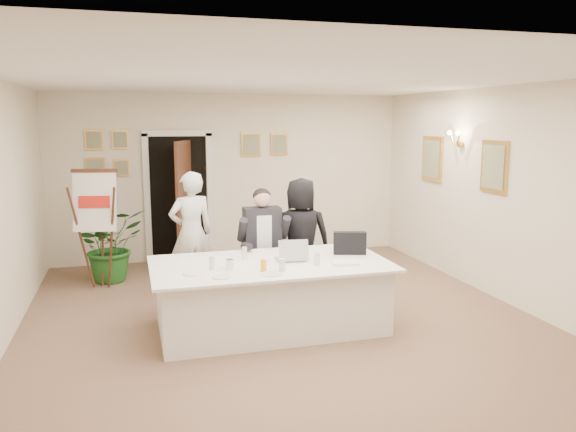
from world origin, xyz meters
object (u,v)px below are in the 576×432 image
Objects in this scene: standing_woman at (301,238)px; potted_palm at (110,246)px; flip_chart at (98,235)px; standing_man at (191,233)px; conference_table at (271,295)px; steel_jug at (230,264)px; laptop at (291,248)px; oj_glass at (264,266)px; seated_man at (263,245)px; laptop_bag at (350,243)px; paper_stack at (345,263)px.

standing_woman is 2.91m from potted_palm.
flip_chart is 1.34m from standing_man.
conference_table is 0.68m from steel_jug.
laptop is (2.07, -2.47, 0.38)m from potted_palm.
standing_man reaches higher than conference_table.
laptop is (0.25, 0.06, 0.52)m from conference_table.
oj_glass is (-0.16, -0.35, 0.45)m from conference_table.
flip_chart reaches higher than potted_palm.
seated_man reaches higher than potted_palm.
paper_stack is at bearing -101.29° from laptop_bag.
paper_stack is at bearing -41.60° from flip_chart.
standing_man is 1.04× the size of standing_woman.
standing_woman is at bearing 147.31° from standing_man.
laptop_bag reaches higher than oj_glass.
steel_jug is (-1.28, 0.13, 0.04)m from paper_stack.
standing_man is (1.24, -0.51, 0.07)m from flip_chart.
steel_jug reaches higher than conference_table.
standing_woman is at bearing -22.20° from flip_chart.
standing_woman is (0.69, 1.06, 0.41)m from conference_table.
standing_woman is at bearing 46.05° from steel_jug.
potted_palm reaches higher than oj_glass.
paper_stack is (-0.23, -0.42, -0.12)m from laptop_bag.
oj_glass is (1.65, -2.88, 0.31)m from potted_palm.
standing_woman is 1.52× the size of potted_palm.
seated_man is 4.22× the size of laptop.
potted_palm is 3.33m from oj_glass.
flip_chart is 2.85m from standing_woman.
paper_stack is at bearing -28.47° from laptop.
laptop_bag is at bearing -34.12° from flip_chart.
seated_man is 1.43× the size of potted_palm.
oj_glass is at bearing 94.85° from standing_man.
paper_stack is (2.74, -2.43, 0.02)m from flip_chart.
steel_jug is at bearing -161.79° from conference_table.
flip_chart is 1.03× the size of standing_woman.
standing_man reaches higher than laptop.
laptop_bag is 1.54m from steel_jug.
seated_man is 2.39m from flip_chart.
seated_man reaches higher than oj_glass.
paper_stack is at bearing 107.43° from standing_woman.
conference_table is 2.92m from flip_chart.
standing_man reaches higher than oj_glass.
laptop is at bearing -157.73° from laptop_bag.
standing_man is at bearing -22.31° from flip_chart.
seated_man is at bearing 152.43° from laptop_bag.
flip_chart is 2.73m from steel_jug.
steel_jug is (-0.49, -0.16, 0.44)m from conference_table.
laptop is 0.79m from steel_jug.
oj_glass is at bearing 72.22° from standing_woman.
steel_jug is (-0.75, -0.22, -0.08)m from laptop.
seated_man reaches higher than conference_table.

